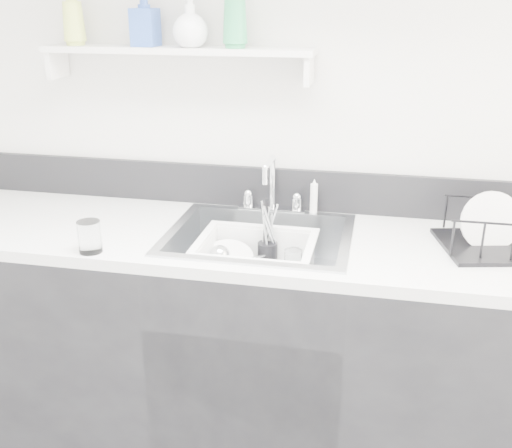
% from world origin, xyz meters
% --- Properties ---
extents(room_shell, '(3.50, 3.00, 2.60)m').
position_xyz_m(room_shell, '(0.00, 0.39, 1.68)').
color(room_shell, silver).
rests_on(room_shell, ground).
extents(counter_run, '(3.20, 0.62, 0.92)m').
position_xyz_m(counter_run, '(0.00, 1.19, 0.46)').
color(counter_run, black).
rests_on(counter_run, ground).
extents(backsplash, '(3.20, 0.02, 0.16)m').
position_xyz_m(backsplash, '(0.00, 1.49, 1.00)').
color(backsplash, black).
rests_on(backsplash, counter_run).
extents(sink, '(0.64, 0.52, 0.20)m').
position_xyz_m(sink, '(0.00, 1.19, 0.83)').
color(sink, silver).
rests_on(sink, counter_run).
extents(faucet, '(0.26, 0.18, 0.23)m').
position_xyz_m(faucet, '(0.00, 1.44, 0.98)').
color(faucet, silver).
rests_on(faucet, counter_run).
extents(side_sprayer, '(0.03, 0.03, 0.14)m').
position_xyz_m(side_sprayer, '(0.16, 1.44, 0.99)').
color(side_sprayer, white).
rests_on(side_sprayer, counter_run).
extents(wall_shelf, '(1.00, 0.16, 0.12)m').
position_xyz_m(wall_shelf, '(-0.35, 1.42, 1.51)').
color(wall_shelf, silver).
rests_on(wall_shelf, room_shell).
extents(wash_tub, '(0.45, 0.38, 0.16)m').
position_xyz_m(wash_tub, '(-0.00, 1.16, 0.83)').
color(wash_tub, white).
rests_on(wash_tub, sink).
extents(plate_stack, '(0.23, 0.22, 0.09)m').
position_xyz_m(plate_stack, '(-0.11, 1.20, 0.79)').
color(plate_stack, white).
rests_on(plate_stack, wash_tub).
extents(utensil_cup, '(0.07, 0.07, 0.25)m').
position_xyz_m(utensil_cup, '(0.02, 1.27, 0.82)').
color(utensil_cup, black).
rests_on(utensil_cup, wash_tub).
extents(ladle, '(0.31, 0.21, 0.08)m').
position_xyz_m(ladle, '(-0.07, 1.16, 0.81)').
color(ladle, silver).
rests_on(ladle, wash_tub).
extents(tumbler_in_tub, '(0.08, 0.08, 0.09)m').
position_xyz_m(tumbler_in_tub, '(0.12, 1.23, 0.81)').
color(tumbler_in_tub, white).
rests_on(tumbler_in_tub, wash_tub).
extents(tumbler_counter, '(0.10, 0.10, 0.11)m').
position_xyz_m(tumbler_counter, '(-0.51, 0.93, 0.97)').
color(tumbler_counter, white).
rests_on(tumbler_counter, counter_run).
extents(dish_rack, '(0.46, 0.38, 0.14)m').
position_xyz_m(dish_rack, '(0.82, 1.24, 0.99)').
color(dish_rack, black).
rests_on(dish_rack, counter_run).
extents(bowl_small, '(0.12, 0.12, 0.03)m').
position_xyz_m(bowl_small, '(0.08, 1.10, 0.78)').
color(bowl_small, white).
rests_on(bowl_small, wash_tub).
extents(soap_bottle_a, '(0.08, 0.08, 0.21)m').
position_xyz_m(soap_bottle_a, '(-0.74, 1.41, 1.64)').
color(soap_bottle_a, '#D0E45F').
rests_on(soap_bottle_a, wall_shelf).
extents(soap_bottle_b, '(0.09, 0.09, 0.19)m').
position_xyz_m(soap_bottle_b, '(-0.46, 1.41, 1.63)').
color(soap_bottle_b, '#2F55B1').
rests_on(soap_bottle_b, wall_shelf).
extents(soap_bottle_c, '(0.14, 0.14, 0.16)m').
position_xyz_m(soap_bottle_c, '(-0.29, 1.40, 1.61)').
color(soap_bottle_c, white).
rests_on(soap_bottle_c, wall_shelf).
extents(soap_bottle_d, '(0.10, 0.10, 0.23)m').
position_xyz_m(soap_bottle_d, '(-0.13, 1.40, 1.64)').
color(soap_bottle_d, '#2F9A5B').
rests_on(soap_bottle_d, wall_shelf).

